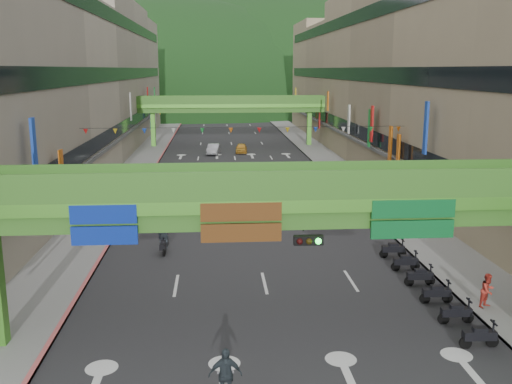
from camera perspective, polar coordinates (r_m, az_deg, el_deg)
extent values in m
cube|color=#28282B|center=(66.34, -2.01, 2.88)|extent=(18.00, 140.00, 0.02)
cube|color=gray|center=(66.84, -11.48, 2.77)|extent=(4.00, 140.00, 0.15)
cube|color=gray|center=(67.63, 7.36, 3.03)|extent=(4.00, 140.00, 0.15)
cube|color=#CC5959|center=(66.62, -9.86, 2.82)|extent=(0.20, 140.00, 0.18)
cube|color=gray|center=(67.28, 5.77, 3.03)|extent=(0.20, 140.00, 0.18)
cube|color=#9E937F|center=(67.50, -18.69, 10.52)|extent=(12.00, 95.00, 19.00)
cube|color=black|center=(66.58, -13.31, 6.24)|extent=(0.08, 90.25, 1.40)
cube|color=black|center=(66.26, -13.56, 11.40)|extent=(0.08, 90.25, 1.40)
cube|color=black|center=(66.48, -13.83, 16.57)|extent=(0.08, 90.25, 1.40)
cube|color=gray|center=(68.85, 14.24, 10.80)|extent=(12.00, 95.00, 19.00)
cube|color=black|center=(67.52, 9.09, 6.49)|extent=(0.08, 90.25, 1.40)
cube|color=black|center=(67.20, 9.26, 11.59)|extent=(0.08, 90.25, 1.40)
cube|color=black|center=(67.42, 9.44, 16.69)|extent=(0.08, 90.25, 1.40)
cube|color=#4C9E2D|center=(22.13, 2.25, -0.86)|extent=(28.00, 2.20, 0.50)
cube|color=#387223|center=(22.27, 2.24, -2.36)|extent=(28.00, 1.76, 0.70)
cube|color=#387223|center=(20.95, 2.59, 0.63)|extent=(28.00, 0.12, 1.10)
cube|color=#387223|center=(22.98, 1.98, 1.67)|extent=(28.00, 0.12, 1.10)
cube|color=navy|center=(21.49, -14.96, -3.32)|extent=(2.40, 0.12, 1.50)
cube|color=#593314|center=(21.12, -1.49, -3.17)|extent=(3.00, 0.12, 1.50)
cube|color=#0C5926|center=(22.37, 15.41, -2.74)|extent=(3.20, 0.12, 1.50)
cube|color=black|center=(21.41, 5.26, -4.82)|extent=(1.10, 0.28, 0.35)
cube|color=#4C9E2D|center=(80.61, -2.45, 8.64)|extent=(28.00, 2.20, 0.50)
cube|color=#387223|center=(80.65, -2.45, 8.22)|extent=(28.00, 1.76, 0.70)
cube|color=#4C9E2D|center=(81.30, -10.24, 6.12)|extent=(0.60, 0.60, 4.80)
cube|color=#4C9E2D|center=(81.96, 5.33, 6.31)|extent=(0.60, 0.60, 4.80)
cube|color=#387223|center=(79.53, -2.43, 9.17)|extent=(28.00, 0.12, 1.10)
cube|color=#387223|center=(81.60, -2.48, 9.25)|extent=(28.00, 0.12, 1.10)
ellipsoid|color=#1C4419|center=(176.20, -8.33, 8.58)|extent=(168.00, 140.00, 112.00)
ellipsoid|color=#1C4419|center=(197.63, 3.88, 9.06)|extent=(208.00, 176.00, 128.00)
cylinder|color=black|center=(45.71, -1.10, 6.49)|extent=(26.00, 0.03, 0.03)
cone|color=red|center=(46.77, -16.66, 5.81)|extent=(0.36, 0.36, 0.40)
cone|color=gold|center=(46.33, -13.90, 5.91)|extent=(0.36, 0.36, 0.40)
cone|color=#193FB2|center=(46.01, -11.09, 5.99)|extent=(0.36, 0.36, 0.40)
cone|color=silver|center=(45.79, -8.25, 6.07)|extent=(0.36, 0.36, 0.40)
cone|color=#198C33|center=(45.68, -5.39, 6.12)|extent=(0.36, 0.36, 0.40)
cone|color=orange|center=(45.69, -2.53, 6.17)|extent=(0.36, 0.36, 0.40)
cone|color=red|center=(45.81, 0.33, 6.19)|extent=(0.36, 0.36, 0.40)
cone|color=gold|center=(46.04, 3.17, 6.21)|extent=(0.36, 0.36, 0.40)
cone|color=#193FB2|center=(46.39, 5.97, 6.20)|extent=(0.36, 0.36, 0.40)
cone|color=silver|center=(46.84, 8.73, 6.19)|extent=(0.36, 0.36, 0.40)
cone|color=#198C33|center=(47.39, 11.42, 6.16)|extent=(0.36, 0.36, 0.40)
cone|color=orange|center=(48.05, 14.05, 6.11)|extent=(0.36, 0.36, 0.40)
cube|color=black|center=(34.39, -9.19, -5.21)|extent=(0.45, 1.32, 0.35)
cube|color=black|center=(34.31, -9.21, -4.81)|extent=(0.34, 0.57, 0.18)
cube|color=black|center=(34.77, -9.21, -4.15)|extent=(0.55, 0.10, 0.06)
cylinder|color=black|center=(35.00, -9.17, -5.41)|extent=(0.14, 0.51, 0.50)
cylinder|color=black|center=(33.95, -9.18, -5.97)|extent=(0.14, 0.51, 0.50)
imported|color=#46505E|center=(34.18, -9.23, -4.05)|extent=(0.71, 0.49, 1.85)
cube|color=black|center=(53.22, 4.04, 1.13)|extent=(0.57, 1.34, 0.35)
cube|color=black|center=(53.17, 4.04, 1.39)|extent=(0.39, 0.59, 0.18)
cube|color=black|center=(53.64, 3.86, 1.76)|extent=(0.55, 0.16, 0.06)
cylinder|color=black|center=(53.79, 3.85, 0.92)|extent=(0.19, 0.51, 0.50)
cylinder|color=black|center=(52.77, 4.22, 0.70)|extent=(0.19, 0.51, 0.50)
imported|color=brown|center=(53.12, 4.05, 1.70)|extent=(0.81, 0.68, 1.48)
cube|color=gray|center=(19.55, -3.06, -17.56)|extent=(0.55, 0.08, 0.06)
imported|color=#273036|center=(18.96, -3.10, -17.82)|extent=(1.09, 0.49, 1.83)
cube|color=maroon|center=(49.10, -0.98, 0.22)|extent=(0.60, 1.34, 0.35)
cube|color=maroon|center=(49.05, -0.98, 0.50)|extent=(0.40, 0.60, 0.18)
cube|color=maroon|center=(49.53, -0.89, 0.91)|extent=(0.55, 0.17, 0.06)
cylinder|color=black|center=(49.69, -0.89, 0.01)|extent=(0.19, 0.51, 0.50)
cylinder|color=black|center=(48.63, -1.06, -0.26)|extent=(0.19, 0.51, 0.50)
imported|color=#3D3C44|center=(48.95, -0.98, 1.04)|extent=(0.99, 0.74, 1.83)
cube|color=black|center=(24.61, 21.44, -13.18)|extent=(1.31, 0.39, 0.35)
cube|color=black|center=(24.50, 21.49, -12.65)|extent=(0.56, 0.32, 0.18)
cube|color=black|center=(24.65, 22.69, -11.96)|extent=(0.08, 0.55, 0.06)
cylinder|color=black|center=(24.98, 22.54, -13.64)|extent=(0.50, 0.12, 0.50)
cylinder|color=black|center=(24.49, 20.21, -13.98)|extent=(0.50, 0.12, 0.50)
cube|color=black|center=(26.42, 19.38, -11.24)|extent=(1.31, 0.39, 0.35)
cube|color=black|center=(26.32, 19.42, -10.73)|extent=(0.56, 0.32, 0.18)
cube|color=black|center=(26.46, 20.55, -10.11)|extent=(0.08, 0.55, 0.06)
cylinder|color=black|center=(26.77, 20.42, -11.70)|extent=(0.50, 0.12, 0.50)
cylinder|color=black|center=(26.31, 18.23, -11.96)|extent=(0.50, 0.12, 0.50)
cube|color=black|center=(28.29, 17.61, -9.53)|extent=(1.31, 0.39, 0.35)
cube|color=black|center=(28.20, 17.64, -9.06)|extent=(0.56, 0.32, 0.18)
cube|color=black|center=(28.33, 18.70, -8.49)|extent=(0.08, 0.55, 0.06)
cylinder|color=black|center=(28.61, 18.59, -9.99)|extent=(0.50, 0.12, 0.50)
cylinder|color=black|center=(28.19, 16.53, -10.20)|extent=(0.50, 0.12, 0.50)
cube|color=black|center=(30.20, 16.07, -8.03)|extent=(1.31, 0.39, 0.35)
cube|color=black|center=(30.11, 16.10, -7.58)|extent=(0.56, 0.32, 0.18)
cube|color=black|center=(30.24, 17.10, -7.06)|extent=(0.08, 0.55, 0.06)
cylinder|color=black|center=(30.51, 17.01, -8.48)|extent=(0.50, 0.12, 0.50)
cylinder|color=black|center=(30.10, 15.06, -8.64)|extent=(0.50, 0.12, 0.50)
cube|color=black|center=(32.15, 14.73, -6.71)|extent=(1.31, 0.39, 0.35)
cube|color=black|center=(32.07, 14.76, -6.29)|extent=(0.56, 0.32, 0.18)
cube|color=black|center=(32.19, 15.70, -5.80)|extent=(0.08, 0.55, 0.06)
cylinder|color=black|center=(32.44, 15.62, -7.15)|extent=(0.50, 0.12, 0.50)
cylinder|color=black|center=(32.06, 13.78, -7.28)|extent=(0.50, 0.12, 0.50)
cube|color=black|center=(34.13, 13.55, -5.53)|extent=(1.31, 0.39, 0.35)
cube|color=black|center=(34.05, 13.57, -5.13)|extent=(0.56, 0.32, 0.18)
cube|color=black|center=(34.17, 14.47, -4.68)|extent=(0.08, 0.55, 0.06)
cylinder|color=black|center=(34.40, 14.40, -5.96)|extent=(0.50, 0.12, 0.50)
cylinder|color=black|center=(34.04, 12.65, -6.07)|extent=(0.50, 0.12, 0.50)
imported|color=#ACADB3|center=(73.44, -4.26, 4.29)|extent=(1.95, 4.23, 1.34)
imported|color=gold|center=(74.61, -1.48, 4.40)|extent=(1.72, 3.72, 1.23)
imported|color=red|center=(28.23, 22.14, -9.39)|extent=(0.97, 0.90, 1.58)
imported|color=black|center=(43.33, 15.45, -1.46)|extent=(1.06, 0.81, 1.68)
imported|color=#38495C|center=(46.39, 14.33, -0.57)|extent=(0.79, 0.55, 1.59)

